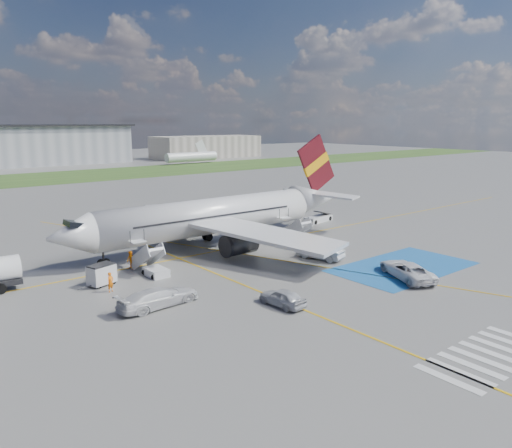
# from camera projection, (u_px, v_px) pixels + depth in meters

# --- Properties ---
(ground) EXTENTS (400.00, 400.00, 0.00)m
(ground) POSITION_uv_depth(u_px,v_px,m) (297.00, 277.00, 44.13)
(ground) COLOR #60605E
(ground) RESTS_ON ground
(grass_strip) EXTENTS (400.00, 30.00, 0.01)m
(grass_strip) POSITION_uv_depth(u_px,v_px,m) (16.00, 180.00, 116.42)
(grass_strip) COLOR #2D4C1E
(grass_strip) RESTS_ON ground
(taxiway_line_main) EXTENTS (120.00, 0.20, 0.01)m
(taxiway_line_main) POSITION_uv_depth(u_px,v_px,m) (220.00, 250.00, 53.26)
(taxiway_line_main) COLOR gold
(taxiway_line_main) RESTS_ON ground
(taxiway_line_cross) EXTENTS (0.20, 60.00, 0.01)m
(taxiway_line_cross) POSITION_uv_depth(u_px,v_px,m) (346.00, 327.00, 33.44)
(taxiway_line_cross) COLOR gold
(taxiway_line_cross) RESTS_ON ground
(taxiway_line_diag) EXTENTS (20.71, 56.45, 0.01)m
(taxiway_line_diag) POSITION_uv_depth(u_px,v_px,m) (220.00, 250.00, 53.26)
(taxiway_line_diag) COLOR gold
(taxiway_line_diag) RESTS_ON ground
(staging_box) EXTENTS (14.00, 8.00, 0.01)m
(staging_box) POSITION_uv_depth(u_px,v_px,m) (403.00, 267.00, 47.25)
(staging_box) COLOR #1A5AA0
(staging_box) RESTS_ON ground
(crosswalk) EXTENTS (9.00, 4.00, 0.01)m
(crosswalk) POSITION_uv_depth(u_px,v_px,m) (487.00, 356.00, 29.32)
(crosswalk) COLOR silver
(crosswalk) RESTS_ON ground
(terminal_centre) EXTENTS (48.00, 18.00, 12.00)m
(terminal_centre) POSITION_uv_depth(u_px,v_px,m) (49.00, 145.00, 157.96)
(terminal_centre) COLOR gray
(terminal_centre) RESTS_ON ground
(terminal_east) EXTENTS (40.00, 16.00, 8.00)m
(terminal_east) POSITION_uv_depth(u_px,v_px,m) (206.00, 147.00, 186.94)
(terminal_east) COLOR gray
(terminal_east) RESTS_ON ground
(airliner) EXTENTS (36.81, 32.95, 11.92)m
(airliner) POSITION_uv_depth(u_px,v_px,m) (220.00, 215.00, 55.02)
(airliner) COLOR silver
(airliner) RESTS_ON ground
(airstairs_fwd) EXTENTS (1.90, 5.20, 3.60)m
(airstairs_fwd) POSITION_uv_depth(u_px,v_px,m) (154.00, 268.00, 44.77)
(airstairs_fwd) COLOR silver
(airstairs_fwd) RESTS_ON ground
(airstairs_aft) EXTENTS (1.90, 5.20, 3.60)m
(airstairs_aft) POSITION_uv_depth(u_px,v_px,m) (302.00, 238.00, 56.17)
(airstairs_aft) COLOR silver
(airstairs_aft) RESTS_ON ground
(gpu_cart) EXTENTS (2.48, 1.95, 1.82)m
(gpu_cart) POSITION_uv_depth(u_px,v_px,m) (102.00, 276.00, 41.88)
(gpu_cart) COLOR silver
(gpu_cart) RESTS_ON ground
(belt_loader) EXTENTS (5.26, 2.61, 1.52)m
(belt_loader) POSITION_uv_depth(u_px,v_px,m) (319.00, 219.00, 68.40)
(belt_loader) COLOR silver
(belt_loader) RESTS_ON ground
(car_silver_a) EXTENTS (1.85, 4.01, 1.33)m
(car_silver_a) POSITION_uv_depth(u_px,v_px,m) (283.00, 297.00, 37.22)
(car_silver_a) COLOR #B6B7BD
(car_silver_a) RESTS_ON ground
(car_silver_b) EXTENTS (2.86, 5.03, 1.57)m
(car_silver_b) POSITION_uv_depth(u_px,v_px,m) (320.00, 251.00, 49.81)
(car_silver_b) COLOR #AFB1B6
(car_silver_b) RESTS_ON ground
(van_white_a) EXTENTS (4.38, 5.69, 1.94)m
(van_white_a) POSITION_uv_depth(u_px,v_px,m) (407.00, 267.00, 43.83)
(van_white_a) COLOR white
(van_white_a) RESTS_ON ground
(van_white_b) EXTENTS (5.07, 2.39, 1.93)m
(van_white_b) POSITION_uv_depth(u_px,v_px,m) (159.00, 294.00, 37.04)
(van_white_b) COLOR silver
(van_white_b) RESTS_ON ground
(crew_fwd) EXTENTS (0.69, 0.58, 1.62)m
(crew_fwd) POSITION_uv_depth(u_px,v_px,m) (111.00, 282.00, 40.25)
(crew_fwd) COLOR orange
(crew_fwd) RESTS_ON ground
(crew_nose) EXTENTS (0.81, 0.96, 1.73)m
(crew_nose) POSITION_uv_depth(u_px,v_px,m) (131.00, 260.00, 46.39)
(crew_nose) COLOR orange
(crew_nose) RESTS_ON ground
(crew_aft) EXTENTS (1.08, 1.16, 1.91)m
(crew_aft) POSITION_uv_depth(u_px,v_px,m) (299.00, 245.00, 51.69)
(crew_aft) COLOR #FF5D0D
(crew_aft) RESTS_ON ground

